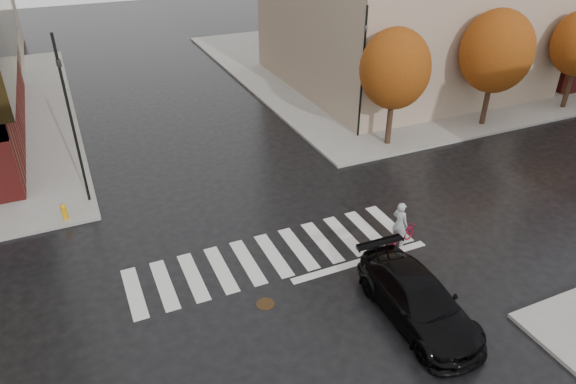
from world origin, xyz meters
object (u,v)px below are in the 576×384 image
at_px(sedan, 418,300).
at_px(traffic_light_ne, 363,65).
at_px(cyclist, 400,231).
at_px(traffic_light_nw, 69,111).
at_px(fire_hydrant, 64,211).

distance_m(sedan, traffic_light_ne, 15.35).
bearing_deg(traffic_light_ne, cyclist, 85.27).
height_order(traffic_light_nw, fire_hydrant, traffic_light_nw).
bearing_deg(cyclist, sedan, 134.99).
bearing_deg(traffic_light_ne, traffic_light_nw, 21.70).
bearing_deg(sedan, fire_hydrant, 134.72).
bearing_deg(traffic_light_nw, fire_hydrant, -63.82).
bearing_deg(traffic_light_ne, fire_hydrant, 25.87).
relative_size(sedan, fire_hydrant, 7.34).
bearing_deg(fire_hydrant, traffic_light_nw, 49.23).
distance_m(cyclist, fire_hydrant, 14.49).
relative_size(traffic_light_nw, fire_hydrant, 10.37).
xyz_separation_m(sedan, fire_hydrant, (-10.52, 11.21, -0.23)).
height_order(traffic_light_ne, fire_hydrant, traffic_light_ne).
bearing_deg(traffic_light_ne, sedan, 83.92).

